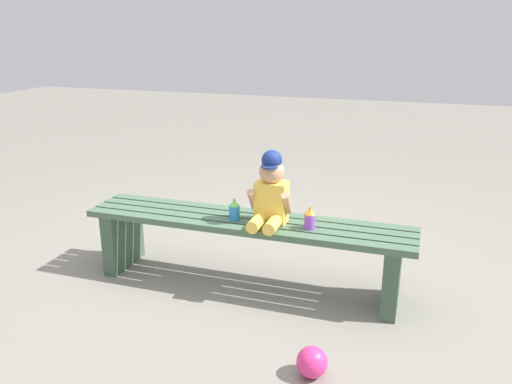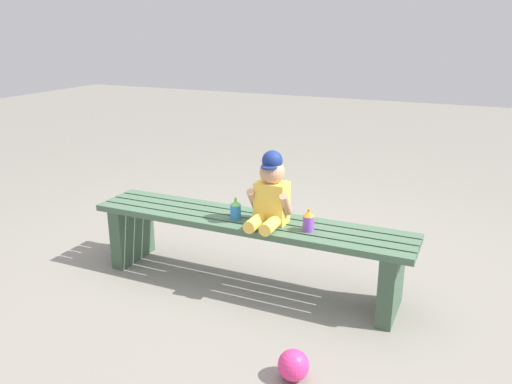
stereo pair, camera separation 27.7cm
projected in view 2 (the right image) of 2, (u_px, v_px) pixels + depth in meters
The scene contains 6 objects.
ground_plane at pixel (248, 283), 3.03m from camera, with size 16.00×16.00×0.00m, color gray.
park_bench at pixel (248, 238), 2.94m from camera, with size 1.86×0.34×0.41m.
child_figure at pixel (270, 193), 2.77m from camera, with size 0.23×0.27×0.40m.
sippy_cup_left at pixel (236, 209), 2.87m from camera, with size 0.06×0.06×0.12m.
sippy_cup_right at pixel (308, 220), 2.71m from camera, with size 0.06×0.06×0.12m.
toy_ball at pixel (293, 365), 2.19m from camera, with size 0.14×0.14×0.14m, color #E5337F.
Camera 2 is at (1.15, -2.45, 1.44)m, focal length 36.29 mm.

